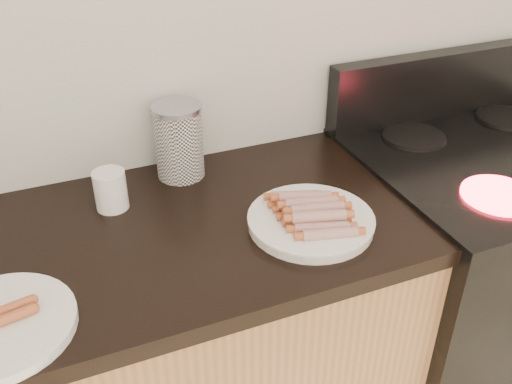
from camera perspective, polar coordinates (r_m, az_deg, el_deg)
name	(u,v)px	position (r m, az deg, el deg)	size (l,w,h in m)	color
wall_back	(185,8)	(1.43, -7.13, 17.76)	(4.00, 0.04, 2.60)	silver
stove	(470,281)	(1.94, 20.60, -8.30)	(0.76, 0.65, 0.91)	black
stove_panel	(443,84)	(1.85, 18.15, 10.26)	(0.76, 0.06, 0.20)	black
burner_near_left	(499,195)	(1.49, 23.15, -0.29)	(0.18, 0.18, 0.01)	#FF1E2D
burner_far_left	(414,137)	(1.70, 15.53, 5.35)	(0.18, 0.18, 0.01)	black
burner_far_right	(507,118)	(1.92, 23.77, 6.81)	(0.18, 0.18, 0.01)	black
main_plate	(311,222)	(1.29, 5.49, -3.03)	(0.28, 0.28, 0.02)	silver
hotdog_pile	(311,211)	(1.27, 5.56, -1.93)	(0.12, 0.22, 0.05)	brown
canister	(179,141)	(1.45, -7.72, 5.07)	(0.12, 0.12, 0.19)	white
mug	(111,190)	(1.37, -14.34, 0.19)	(0.08, 0.08, 0.09)	white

